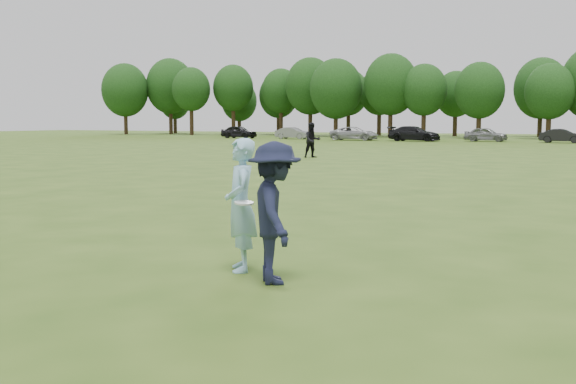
{
  "coord_description": "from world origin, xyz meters",
  "views": [
    {
      "loc": [
        4.78,
        -8.38,
        2.2
      ],
      "look_at": [
        0.37,
        0.84,
        1.1
      ],
      "focal_mm": 42.0,
      "sensor_mm": 36.0,
      "label": 1
    }
  ],
  "objects_px": {
    "car_d": "(414,134)",
    "car_e": "(486,134)",
    "thrower": "(241,205)",
    "car_c": "(354,134)",
    "car_f": "(562,136)",
    "defender": "(275,213)",
    "car_b": "(293,133)",
    "player_far_a": "(312,140)",
    "car_a": "(239,132)"
  },
  "relations": [
    {
      "from": "car_d",
      "to": "car_e",
      "type": "bearing_deg",
      "value": -70.03
    },
    {
      "from": "thrower",
      "to": "car_c",
      "type": "bearing_deg",
      "value": 163.57
    },
    {
      "from": "car_d",
      "to": "car_e",
      "type": "distance_m",
      "value": 7.07
    },
    {
      "from": "car_d",
      "to": "car_f",
      "type": "xyz_separation_m",
      "value": [
        13.93,
        1.04,
        -0.1
      ]
    },
    {
      "from": "car_e",
      "to": "defender",
      "type": "bearing_deg",
      "value": -170.35
    },
    {
      "from": "car_d",
      "to": "thrower",
      "type": "bearing_deg",
      "value": -163.96
    },
    {
      "from": "car_d",
      "to": "defender",
      "type": "bearing_deg",
      "value": -163.34
    },
    {
      "from": "thrower",
      "to": "defender",
      "type": "relative_size",
      "value": 1.01
    },
    {
      "from": "defender",
      "to": "car_f",
      "type": "relative_size",
      "value": 0.48
    },
    {
      "from": "defender",
      "to": "car_d",
      "type": "relative_size",
      "value": 0.36
    },
    {
      "from": "car_e",
      "to": "car_b",
      "type": "bearing_deg",
      "value": 93.46
    },
    {
      "from": "player_far_a",
      "to": "car_e",
      "type": "xyz_separation_m",
      "value": [
        4.25,
        33.83,
        -0.3
      ]
    },
    {
      "from": "defender",
      "to": "car_b",
      "type": "xyz_separation_m",
      "value": [
        -28.58,
        61.38,
        -0.29
      ]
    },
    {
      "from": "car_a",
      "to": "player_far_a",
      "type": "bearing_deg",
      "value": -141.82
    },
    {
      "from": "thrower",
      "to": "player_far_a",
      "type": "xyz_separation_m",
      "value": [
        -10.77,
        27.31,
        0.04
      ]
    },
    {
      "from": "car_c",
      "to": "car_e",
      "type": "distance_m",
      "value": 13.43
    },
    {
      "from": "car_a",
      "to": "car_d",
      "type": "xyz_separation_m",
      "value": [
        21.77,
        -2.15,
        0.02
      ]
    },
    {
      "from": "car_a",
      "to": "car_f",
      "type": "height_order",
      "value": "car_a"
    },
    {
      "from": "thrower",
      "to": "car_a",
      "type": "relative_size",
      "value": 0.44
    },
    {
      "from": "car_b",
      "to": "car_d",
      "type": "bearing_deg",
      "value": -95.34
    },
    {
      "from": "thrower",
      "to": "car_f",
      "type": "xyz_separation_m",
      "value": [
        0.64,
        60.17,
        -0.31
      ]
    },
    {
      "from": "player_far_a",
      "to": "car_d",
      "type": "height_order",
      "value": "player_far_a"
    },
    {
      "from": "car_b",
      "to": "car_f",
      "type": "relative_size",
      "value": 1.0
    },
    {
      "from": "car_a",
      "to": "car_b",
      "type": "xyz_separation_m",
      "value": [
        7.25,
        -0.34,
        -0.08
      ]
    },
    {
      "from": "car_c",
      "to": "car_e",
      "type": "relative_size",
      "value": 1.22
    },
    {
      "from": "car_a",
      "to": "car_e",
      "type": "xyz_separation_m",
      "value": [
        28.54,
        -0.13,
        -0.03
      ]
    },
    {
      "from": "thrower",
      "to": "defender",
      "type": "distance_m",
      "value": 0.9
    },
    {
      "from": "car_c",
      "to": "car_f",
      "type": "height_order",
      "value": "car_c"
    },
    {
      "from": "player_far_a",
      "to": "thrower",
      "type": "bearing_deg",
      "value": -112.13
    },
    {
      "from": "player_far_a",
      "to": "car_b",
      "type": "relative_size",
      "value": 0.5
    },
    {
      "from": "car_c",
      "to": "car_b",
      "type": "bearing_deg",
      "value": 74.5
    },
    {
      "from": "player_far_a",
      "to": "car_f",
      "type": "height_order",
      "value": "player_far_a"
    },
    {
      "from": "car_e",
      "to": "car_f",
      "type": "xyz_separation_m",
      "value": [
        7.15,
        -0.97,
        -0.05
      ]
    },
    {
      "from": "thrower",
      "to": "car_b",
      "type": "bearing_deg",
      "value": 169.63
    },
    {
      "from": "player_far_a",
      "to": "car_b",
      "type": "distance_m",
      "value": 37.7
    },
    {
      "from": "car_c",
      "to": "car_d",
      "type": "relative_size",
      "value": 0.97
    },
    {
      "from": "thrower",
      "to": "car_f",
      "type": "relative_size",
      "value": 0.48
    },
    {
      "from": "car_e",
      "to": "car_c",
      "type": "bearing_deg",
      "value": 100.64
    },
    {
      "from": "car_c",
      "to": "car_f",
      "type": "bearing_deg",
      "value": -91.83
    },
    {
      "from": "car_c",
      "to": "car_d",
      "type": "height_order",
      "value": "car_d"
    },
    {
      "from": "car_c",
      "to": "thrower",
      "type": "bearing_deg",
      "value": -165.69
    },
    {
      "from": "car_c",
      "to": "car_f",
      "type": "xyz_separation_m",
      "value": [
        20.46,
        0.83,
        -0.05
      ]
    },
    {
      "from": "thrower",
      "to": "car_d",
      "type": "xyz_separation_m",
      "value": [
        -13.28,
        59.13,
        -0.2
      ]
    },
    {
      "from": "car_a",
      "to": "car_d",
      "type": "height_order",
      "value": "car_d"
    },
    {
      "from": "car_a",
      "to": "car_f",
      "type": "distance_m",
      "value": 35.71
    },
    {
      "from": "defender",
      "to": "car_a",
      "type": "xyz_separation_m",
      "value": [
        -35.83,
        61.72,
        -0.21
      ]
    },
    {
      "from": "player_far_a",
      "to": "car_e",
      "type": "height_order",
      "value": "player_far_a"
    },
    {
      "from": "thrower",
      "to": "car_b",
      "type": "distance_m",
      "value": 66.98
    },
    {
      "from": "car_b",
      "to": "car_f",
      "type": "distance_m",
      "value": 28.45
    },
    {
      "from": "car_a",
      "to": "car_f",
      "type": "xyz_separation_m",
      "value": [
        35.69,
        -1.11,
        -0.08
      ]
    }
  ]
}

